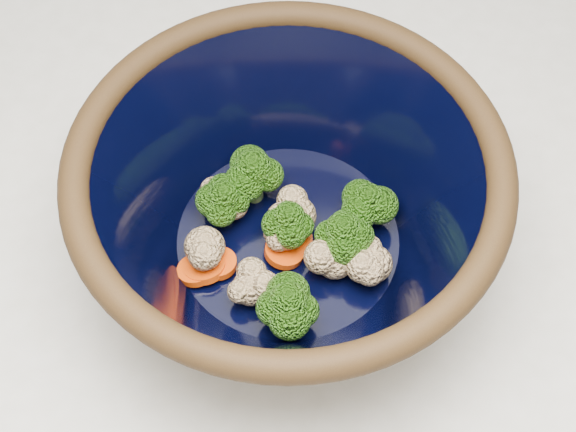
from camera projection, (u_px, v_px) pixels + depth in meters
counter at (236, 429)px, 1.03m from camera, size 1.20×1.20×0.90m
mixing_bowl at (288, 206)px, 0.58m from camera, size 0.33×0.33×0.14m
vegetable_pile at (286, 229)px, 0.60m from camera, size 0.16×0.16×0.06m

